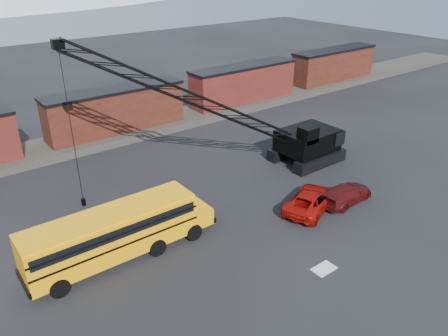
# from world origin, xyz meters

# --- Properties ---
(ground) EXTENTS (160.00, 160.00, 0.00)m
(ground) POSITION_xyz_m (0.00, 0.00, 0.00)
(ground) COLOR black
(ground) RESTS_ON ground
(gravel_berm) EXTENTS (120.00, 5.00, 0.70)m
(gravel_berm) POSITION_xyz_m (0.00, 22.00, 0.35)
(gravel_berm) COLOR #403D35
(gravel_berm) RESTS_ON ground
(boxcar_mid) EXTENTS (13.70, 3.10, 4.17)m
(boxcar_mid) POSITION_xyz_m (0.00, 22.00, 2.76)
(boxcar_mid) COLOR #4E2016
(boxcar_mid) RESTS_ON gravel_berm
(boxcar_east_near) EXTENTS (13.70, 3.10, 4.17)m
(boxcar_east_near) POSITION_xyz_m (16.00, 22.00, 2.76)
(boxcar_east_near) COLOR #481514
(boxcar_east_near) RESTS_ON gravel_berm
(boxcar_east_far) EXTENTS (13.70, 3.10, 4.17)m
(boxcar_east_far) POSITION_xyz_m (32.00, 22.00, 2.76)
(boxcar_east_far) COLOR #4E2016
(boxcar_east_far) RESTS_ON gravel_berm
(snow_patch) EXTENTS (1.40, 0.90, 0.02)m
(snow_patch) POSITION_xyz_m (0.50, -4.00, 0.01)
(snow_patch) COLOR silver
(snow_patch) RESTS_ON ground
(school_bus) EXTENTS (11.65, 2.65, 3.19)m
(school_bus) POSITION_xyz_m (-8.28, 4.08, 1.79)
(school_bus) COLOR #FFA305
(school_bus) RESTS_ON ground
(red_pickup) EXTENTS (5.77, 4.08, 1.46)m
(red_pickup) POSITION_xyz_m (4.75, 0.99, 0.73)
(red_pickup) COLOR #9B0C07
(red_pickup) RESTS_ON ground
(maroon_suv) EXTENTS (4.77, 2.17, 1.36)m
(maroon_suv) POSITION_xyz_m (7.52, 0.14, 0.68)
(maroon_suv) COLOR #480C0D
(maroon_suv) RESTS_ON ground
(crawler_crane) EXTENTS (21.68, 6.82, 11.86)m
(crawler_crane) POSITION_xyz_m (0.90, 9.02, 6.68)
(crawler_crane) COLOR black
(crawler_crane) RESTS_ON ground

